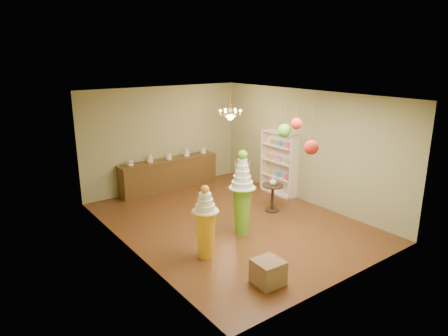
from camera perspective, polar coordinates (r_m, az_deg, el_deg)
floor at (r=9.66m, az=0.94°, el=-7.65°), size 6.50×6.50×0.00m
ceiling at (r=8.90m, az=1.02°, el=10.36°), size 6.50×6.50×0.00m
wall_back at (r=11.84m, az=-8.66°, el=4.22°), size 5.00×0.04×3.00m
wall_front at (r=6.99m, az=17.45°, el=-4.58°), size 5.00×0.04×3.00m
wall_left at (r=7.95m, az=-13.48°, el=-1.81°), size 0.04×6.50×3.00m
wall_right at (r=10.82m, az=11.56°, el=2.98°), size 0.04×6.50×3.00m
pedestal_green at (r=8.73m, az=2.59°, el=-4.63°), size 0.63×0.63×1.92m
pedestal_orange at (r=7.85m, az=-2.66°, el=-8.52°), size 0.65×0.65×1.49m
burlap_riser at (r=7.20m, az=6.33°, el=-14.55°), size 0.51×0.51×0.44m
sideboard at (r=11.85m, az=-7.81°, el=-0.84°), size 3.04×0.54×1.16m
shelving_unit at (r=11.39m, az=7.87°, el=0.69°), size 0.33×1.20×1.80m
round_table at (r=10.21m, az=6.94°, el=-3.73°), size 0.64×0.64×0.70m
vase at (r=10.10m, az=7.01°, el=-1.89°), size 0.19×0.19×0.19m
pom_red_left at (r=7.53m, az=12.36°, el=2.90°), size 0.27×0.27×0.92m
pom_green_mid at (r=7.92m, az=8.61°, el=5.30°), size 0.26×0.26×0.70m
pom_red_right at (r=7.81m, az=10.30°, el=6.27°), size 0.22×0.22×0.52m
chandelier at (r=10.76m, az=0.92°, el=7.58°), size 0.81×0.81×0.85m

